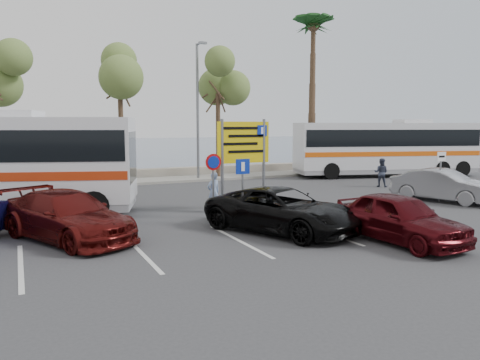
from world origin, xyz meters
name	(u,v)px	position (x,y,z in m)	size (l,w,h in m)	color
ground	(259,230)	(0.00, 0.00, 0.00)	(120.00, 120.00, 0.00)	#363639
kerb_strip	(148,181)	(0.00, 14.00, 0.07)	(44.00, 2.40, 0.15)	gray
seawall	(140,174)	(0.00, 16.00, 0.30)	(48.00, 0.80, 0.60)	gray
sea	(69,148)	(0.00, 60.00, 0.01)	(140.00, 140.00, 0.00)	#415368
tree_mid	(119,66)	(-1.50, 14.00, 6.65)	(3.20, 3.20, 8.00)	#382619
tree_right	(218,79)	(4.50, 14.00, 6.17)	(3.20, 3.20, 7.40)	#382619
palm_tree	(313,28)	(11.50, 14.00, 9.87)	(4.80, 4.80, 11.20)	#382619
street_lamp_right	(198,104)	(3.00, 13.52, 4.60)	(0.45, 1.15, 8.01)	slate
direction_sign	(243,149)	(1.00, 3.20, 2.43)	(2.20, 0.12, 3.60)	slate
sign_no_stop	(213,175)	(-0.60, 2.38, 1.58)	(0.60, 0.08, 2.35)	slate
sign_parking	(243,182)	(-0.20, 0.79, 1.47)	(0.50, 0.07, 2.25)	slate
sign_taxi	(441,170)	(9.80, 1.49, 1.42)	(0.50, 0.07, 2.20)	slate
lane_markings	(240,240)	(-1.14, -1.00, 0.00)	(12.02, 4.20, 0.01)	silver
coach_bus_right	(386,150)	(15.00, 10.50, 1.73)	(12.23, 5.72, 3.74)	silver
car_maroon	(67,216)	(-5.70, 1.25, 0.72)	(2.01, 4.95, 1.44)	#55100E
car_red	(399,218)	(2.90, -3.16, 0.71)	(1.69, 4.19, 1.43)	#480A0F
suv_black	(282,210)	(0.50, -0.59, 0.70)	(2.32, 5.04, 1.40)	black
car_silver_b	(443,185)	(10.00, 1.50, 0.72)	(1.52, 4.35, 1.43)	gray
pedestrian_near	(213,192)	(-0.14, 3.50, 0.78)	(0.57, 0.37, 1.56)	#8CA4CC
pedestrian_far	(381,173)	(11.00, 6.50, 0.78)	(0.76, 0.59, 1.56)	#31374A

